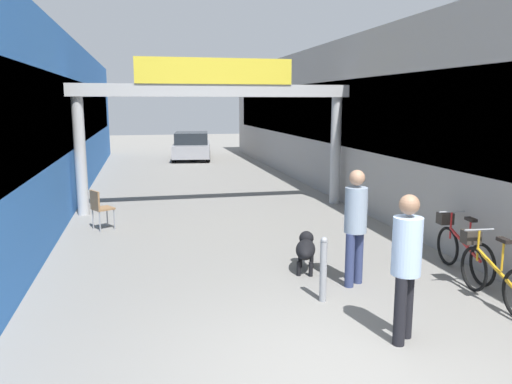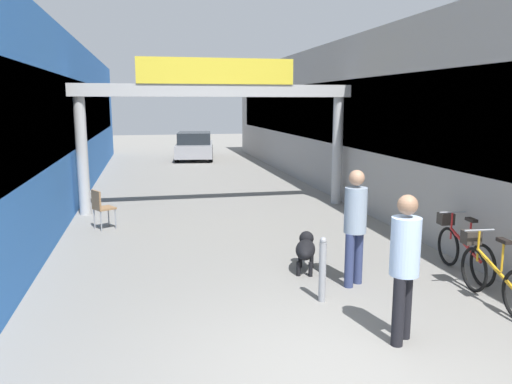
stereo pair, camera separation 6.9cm
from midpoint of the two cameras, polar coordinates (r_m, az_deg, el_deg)
name	(u,v)px [view 1 (the left image)]	position (r m, az deg, el deg)	size (l,w,h in m)	color
ground_plane	(336,381)	(5.47, 8.80, -20.57)	(80.00, 80.00, 0.00)	gray
storefront_left	(24,121)	(15.71, -25.09, 7.35)	(3.00, 26.00, 4.52)	blue
storefront_right	(358,119)	(16.83, 11.52, 8.23)	(3.00, 26.00, 4.52)	#9E9993
arcade_sign_gateway	(215,105)	(13.01, -4.91, 9.90)	(7.40, 0.47, 3.88)	#B2B2B2
pedestrian_with_dog	(356,220)	(7.71, 11.06, -3.11)	(0.47, 0.47, 1.80)	navy
pedestrian_companion	(406,258)	(6.03, 16.49, -7.29)	(0.48, 0.48, 1.77)	black
dog_on_leash	(306,248)	(8.43, 5.47, -6.41)	(0.56, 0.87, 0.61)	black
bicycle_orange_nearest	(491,271)	(7.84, 25.00, -8.22)	(0.46, 1.69, 0.98)	black
bicycle_red_second	(461,247)	(8.93, 22.14, -5.82)	(0.46, 1.69, 0.98)	black
bollard_post_metal	(323,269)	(7.16, 7.43, -8.69)	(0.10, 0.10, 0.94)	gray
cafe_chair_wood_nearer	(99,206)	(11.52, -17.62, -1.52)	(0.55, 0.55, 0.89)	gray
parked_car_silver	(192,146)	(25.07, -7.43, 5.23)	(2.24, 4.19, 1.33)	#99999E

